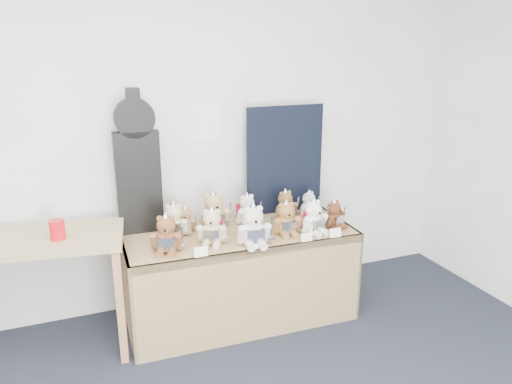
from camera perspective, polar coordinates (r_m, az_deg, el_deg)
name	(u,v)px	position (r m, az deg, el deg)	size (l,w,h in m)	color
room_shell	(206,121)	(3.84, -5.72, 8.04)	(6.00, 6.00, 6.00)	white
display_table	(242,254)	(3.65, -1.57, -7.14)	(1.69, 0.75, 0.70)	#836243
side_table	(44,255)	(3.53, -23.04, -6.68)	(1.07, 0.70, 0.84)	#978451
guitar_case	(138,164)	(3.61, -13.39, 3.13)	(0.32, 0.10, 1.03)	black
navy_board	(285,160)	(3.96, 3.32, 3.68)	(0.65, 0.02, 0.86)	black
red_cup	(57,230)	(3.38, -21.76, -4.03)	(0.09, 0.09, 0.13)	red
teddy_front_far_left	(166,236)	(3.33, -10.19, -4.92)	(0.23, 0.22, 0.29)	brown
teddy_front_left	(212,228)	(3.43, -5.05, -4.12)	(0.23, 0.22, 0.28)	beige
teddy_front_centre	(254,227)	(3.39, -0.27, -4.06)	(0.26, 0.22, 0.32)	silver
teddy_front_right	(286,220)	(3.58, 3.50, -3.20)	(0.22, 0.19, 0.28)	olive
teddy_front_far_right	(314,218)	(3.62, 6.61, -3.02)	(0.23, 0.21, 0.28)	white
teddy_front_end	(334,216)	(3.74, 8.94, -2.70)	(0.20, 0.19, 0.24)	#57321E
teddy_back_left	(174,222)	(3.58, -9.35, -3.38)	(0.23, 0.21, 0.28)	#CAB493
teddy_back_centre_left	(214,213)	(3.68, -4.82, -2.40)	(0.26, 0.21, 0.31)	tan
teddy_back_centre_right	(247,211)	(3.78, -0.99, -2.14)	(0.22, 0.19, 0.26)	white
teddy_back_right	(286,206)	(3.88, 3.41, -1.65)	(0.22, 0.19, 0.26)	brown
teddy_back_end	(309,205)	(3.95, 6.11, -1.54)	(0.19, 0.19, 0.23)	silver
teddy_back_far_left	(185,221)	(3.66, -8.09, -3.32)	(0.17, 0.16, 0.21)	#A4764C
entry_card_a	(201,252)	(3.26, -6.32, -6.81)	(0.09, 0.00, 0.07)	white
entry_card_b	(254,244)	(3.35, -0.24, -5.99)	(0.09, 0.00, 0.07)	white
entry_card_c	(307,237)	(3.49, 5.80, -5.17)	(0.08, 0.00, 0.06)	white
entry_card_d	(335,233)	(3.59, 9.06, -4.62)	(0.09, 0.00, 0.06)	white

